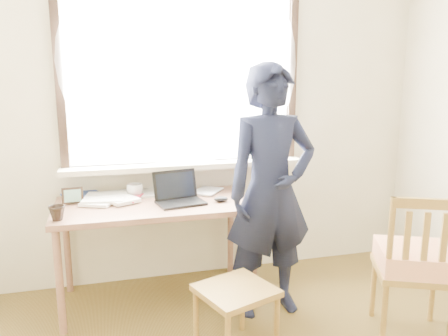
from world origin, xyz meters
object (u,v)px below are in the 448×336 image
object	(u,v)px
mug_white	(135,190)
mug_dark	(57,213)
person	(271,192)
desk	(156,213)
work_chair	(236,298)
side_chair	(414,261)
laptop	(178,195)

from	to	relation	value
mug_white	mug_dark	size ratio (longest dim) A/B	1.20
person	desk	bearing A→B (deg)	152.80
mug_white	desk	bearing A→B (deg)	-58.12
work_chair	side_chair	bearing A→B (deg)	-5.76
mug_dark	person	bearing A→B (deg)	-4.35
desk	side_chair	world-z (taller)	side_chair
mug_dark	side_chair	distance (m)	2.20
desk	mug_dark	bearing A→B (deg)	-159.32
desk	person	xyz separation A→B (m)	(0.73, -0.34, 0.19)
person	mug_dark	bearing A→B (deg)	173.23
mug_white	person	size ratio (longest dim) A/B	0.07
laptop	side_chair	world-z (taller)	laptop
work_chair	person	distance (m)	0.75
mug_white	side_chair	bearing A→B (deg)	-33.89
laptop	mug_white	world-z (taller)	laptop
mug_white	mug_dark	bearing A→B (deg)	-138.65
laptop	side_chair	distance (m)	1.58
desk	mug_white	world-z (taller)	mug_white
laptop	person	bearing A→B (deg)	-27.89
desk	side_chair	bearing A→B (deg)	-30.60
work_chair	desk	bearing A→B (deg)	115.84
desk	mug_dark	world-z (taller)	mug_dark
mug_dark	work_chair	size ratio (longest dim) A/B	0.20
side_chair	laptop	bearing A→B (deg)	147.51
work_chair	side_chair	world-z (taller)	side_chair
work_chair	side_chair	xyz separation A→B (m)	(1.10, -0.11, 0.15)
desk	work_chair	xyz separation A→B (m)	(0.37, -0.76, -0.31)
side_chair	person	world-z (taller)	person
laptop	work_chair	bearing A→B (deg)	-73.98
mug_dark	desk	bearing A→B (deg)	20.68
mug_dark	person	xyz separation A→B (m)	(1.36, -0.10, 0.07)
laptop	mug_dark	xyz separation A→B (m)	(-0.78, -0.20, -0.01)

